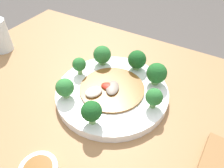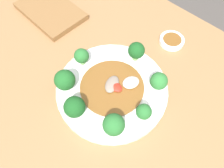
% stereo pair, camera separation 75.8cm
% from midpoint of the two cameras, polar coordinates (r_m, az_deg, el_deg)
% --- Properties ---
extents(ground_plane, '(8.00, 8.00, 0.00)m').
position_cam_midpoint_polar(ground_plane, '(1.27, -1.66, -31.36)').
color(ground_plane, '#4C4742').
extents(table, '(1.18, 0.80, 0.76)m').
position_cam_midpoint_polar(table, '(0.89, -2.37, -31.74)').
color(table, olive).
rests_on(table, ground_plane).
extents(plate, '(0.32, 0.32, 0.02)m').
position_cam_midpoint_polar(plate, '(0.50, -6.98, -37.66)').
color(plate, white).
rests_on(plate, table).
extents(broccoli_northwest, '(0.06, 0.06, 0.06)m').
position_cam_midpoint_polar(broccoli_northwest, '(0.49, -8.61, -52.87)').
color(broccoli_northwest, '#7AAD5B').
rests_on(broccoli_northwest, plate).
extents(broccoli_north, '(0.06, 0.06, 0.06)m').
position_cam_midpoint_polar(broccoli_north, '(0.49, -24.02, -45.60)').
color(broccoli_north, '#7AAD5B').
rests_on(broccoli_north, plate).
extents(broccoli_south, '(0.05, 0.05, 0.07)m').
position_cam_midpoint_polar(broccoli_south, '(0.45, 2.90, -25.24)').
color(broccoli_south, '#7AAD5B').
rests_on(broccoli_south, plate).
extents(broccoli_east, '(0.04, 0.04, 0.06)m').
position_cam_midpoint_polar(broccoli_east, '(0.47, -19.01, -26.41)').
color(broccoli_east, '#70A356').
rests_on(broccoli_east, plate).
extents(broccoli_northeast, '(0.06, 0.06, 0.07)m').
position_cam_midpoint_polar(broccoli_northeast, '(0.49, -26.51, -35.37)').
color(broccoli_northeast, '#70A356').
rests_on(broccoli_northeast, plate).
extents(broccoli_west, '(0.04, 0.04, 0.06)m').
position_cam_midpoint_polar(broccoli_west, '(0.48, 5.79, -49.20)').
color(broccoli_west, '#7AAD5B').
rests_on(broccoli_west, plate).
extents(broccoli_southwest, '(0.05, 0.05, 0.06)m').
position_cam_midpoint_polar(broccoli_southwest, '(0.46, 12.52, -37.80)').
color(broccoli_southwest, '#89B76B').
rests_on(broccoli_southwest, plate).
extents(stirfry_center, '(0.18, 0.18, 0.02)m').
position_cam_midpoint_polar(stirfry_center, '(0.49, -6.40, -37.81)').
color(stirfry_center, brown).
rests_on(stirfry_center, plate).
extents(sauce_dish, '(0.08, 0.08, 0.02)m').
position_cam_midpoint_polar(sauce_dish, '(0.54, 17.15, -15.64)').
color(sauce_dish, white).
rests_on(sauce_dish, table).
extents(cutting_board, '(0.25, 0.17, 0.02)m').
position_cam_midpoint_polar(cutting_board, '(0.63, -25.95, -1.98)').
color(cutting_board, brown).
rests_on(cutting_board, table).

